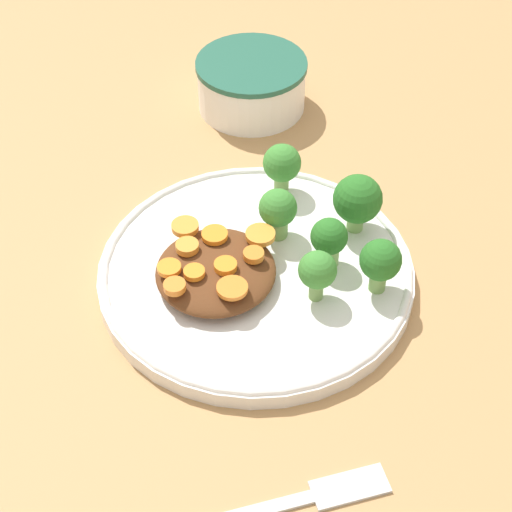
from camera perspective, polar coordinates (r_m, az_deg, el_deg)
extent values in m
plane|color=tan|center=(0.76, 0.00, -1.60)|extent=(4.00, 4.00, 0.00)
cylinder|color=white|center=(0.76, 0.00, -1.20)|extent=(0.28, 0.28, 0.02)
torus|color=white|center=(0.75, 0.00, -0.80)|extent=(0.28, 0.28, 0.01)
cylinder|color=white|center=(0.95, -0.30, 11.37)|extent=(0.12, 0.12, 0.06)
cylinder|color=#235B47|center=(0.94, -0.31, 12.65)|extent=(0.12, 0.12, 0.01)
cylinder|color=white|center=(0.94, -0.31, 12.29)|extent=(0.10, 0.10, 0.01)
ellipsoid|color=#5B3319|center=(0.74, -2.70, -1.03)|extent=(0.11, 0.10, 0.02)
cylinder|color=#7FA85B|center=(0.78, 1.44, 2.07)|extent=(0.02, 0.02, 0.02)
sphere|color=#3D8433|center=(0.76, 1.47, 3.23)|extent=(0.03, 0.03, 0.03)
cylinder|color=#759E51|center=(0.72, 4.04, -2.08)|extent=(0.01, 0.01, 0.02)
sphere|color=#3D8433|center=(0.71, 4.12, -0.93)|extent=(0.03, 0.03, 0.03)
cylinder|color=#7FA85B|center=(0.75, 4.80, 0.17)|extent=(0.02, 0.02, 0.02)
sphere|color=#286B23|center=(0.74, 4.90, 1.31)|extent=(0.03, 0.03, 0.03)
cylinder|color=#759E51|center=(0.74, 8.15, -1.40)|extent=(0.01, 0.01, 0.02)
sphere|color=#286B23|center=(0.72, 8.33, -0.18)|extent=(0.04, 0.04, 0.04)
cylinder|color=#7FA85B|center=(0.79, 6.65, 2.49)|extent=(0.02, 0.02, 0.02)
sphere|color=#286B23|center=(0.77, 6.80, 3.80)|extent=(0.04, 0.04, 0.04)
cylinder|color=#7FA85B|center=(0.82, 1.57, 5.05)|extent=(0.01, 0.01, 0.02)
sphere|color=#3D8433|center=(0.81, 1.61, 6.25)|extent=(0.04, 0.04, 0.04)
cylinder|color=orange|center=(0.75, -2.77, 1.41)|extent=(0.02, 0.02, 0.00)
cylinder|color=orange|center=(0.73, -0.13, 0.08)|extent=(0.02, 0.02, 0.01)
cylinder|color=orange|center=(0.72, -4.14, -1.09)|extent=(0.02, 0.02, 0.01)
cylinder|color=orange|center=(0.70, -1.60, -2.15)|extent=(0.03, 0.03, 0.00)
cylinder|color=orange|center=(0.71, -5.45, -2.02)|extent=(0.02, 0.02, 0.01)
cylinder|color=orange|center=(0.74, -4.61, 0.64)|extent=(0.02, 0.02, 0.01)
cylinder|color=orange|center=(0.76, -4.75, 1.97)|extent=(0.02, 0.02, 0.01)
cylinder|color=orange|center=(0.72, -2.04, -0.65)|extent=(0.02, 0.02, 0.01)
cylinder|color=orange|center=(0.72, -5.81, -0.79)|extent=(0.02, 0.02, 0.00)
cylinder|color=orange|center=(0.75, 0.54, 1.38)|extent=(0.03, 0.03, 0.01)
cube|color=silver|center=(0.64, 6.28, -14.99)|extent=(0.05, 0.06, 0.01)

